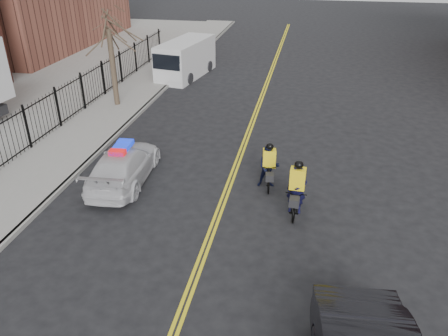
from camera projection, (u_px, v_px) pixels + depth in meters
ground at (214, 226)px, 14.04m from camera, size 120.00×120.00×0.00m
center_line_left at (248, 131)px, 21.00m from camera, size 0.10×60.00×0.01m
center_line_right at (251, 131)px, 20.97m from camera, size 0.10×60.00×0.01m
sidewalk at (104, 118)px, 22.23m from camera, size 3.00×60.00×0.15m
curb at (131, 121)px, 21.98m from camera, size 0.20×60.00×0.15m
iron_fence at (74, 99)px, 22.05m from camera, size 0.12×28.00×2.00m
street_tree at (110, 41)px, 22.37m from camera, size 3.20×3.20×4.80m
police_cruiser at (124, 165)px, 16.37m from camera, size 2.15×4.68×1.49m
cargo_van at (185, 60)px, 28.74m from camera, size 2.91×5.80×2.32m
cyclist_near at (296, 194)px, 14.49m from camera, size 0.79×1.99×1.92m
cyclist_far at (269, 170)px, 15.99m from camera, size 0.87×1.80×1.76m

